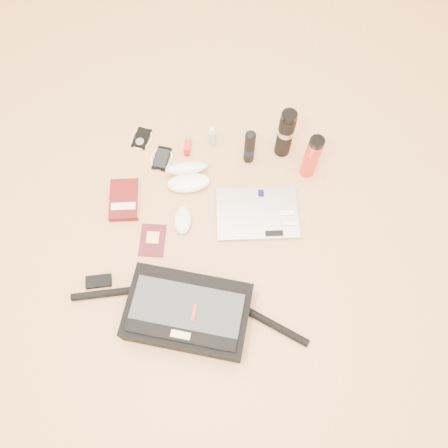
{
  "coord_description": "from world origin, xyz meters",
  "views": [
    {
      "loc": [
        0.13,
        -0.6,
        1.7
      ],
      "look_at": [
        0.05,
        0.08,
        0.06
      ],
      "focal_mm": 35.0,
      "sensor_mm": 36.0,
      "label": 1
    }
  ],
  "objects_px": {
    "laptop": "(258,214)",
    "thermos_red": "(312,157)",
    "thermos_black": "(285,134)",
    "messenger_bag": "(187,312)",
    "book": "(125,200)"
  },
  "relations": [
    {
      "from": "laptop",
      "to": "messenger_bag",
      "type": "bearing_deg",
      "value": -125.36
    },
    {
      "from": "messenger_bag",
      "to": "laptop",
      "type": "distance_m",
      "value": 0.51
    },
    {
      "from": "laptop",
      "to": "thermos_black",
      "type": "relative_size",
      "value": 1.39
    },
    {
      "from": "thermos_black",
      "to": "thermos_red",
      "type": "xyz_separation_m",
      "value": [
        0.12,
        -0.1,
        -0.01
      ]
    },
    {
      "from": "book",
      "to": "thermos_black",
      "type": "xyz_separation_m",
      "value": [
        0.65,
        0.33,
        0.12
      ]
    },
    {
      "from": "messenger_bag",
      "to": "thermos_black",
      "type": "xyz_separation_m",
      "value": [
        0.31,
        0.79,
        0.08
      ]
    },
    {
      "from": "messenger_bag",
      "to": "book",
      "type": "bearing_deg",
      "value": 131.3
    },
    {
      "from": "messenger_bag",
      "to": "laptop",
      "type": "height_order",
      "value": "messenger_bag"
    },
    {
      "from": "thermos_red",
      "to": "messenger_bag",
      "type": "bearing_deg",
      "value": -121.78
    },
    {
      "from": "laptop",
      "to": "thermos_red",
      "type": "bearing_deg",
      "value": 40.92
    },
    {
      "from": "book",
      "to": "laptop",
      "type": "bearing_deg",
      "value": -8.89
    },
    {
      "from": "thermos_black",
      "to": "thermos_red",
      "type": "bearing_deg",
      "value": -38.98
    },
    {
      "from": "messenger_bag",
      "to": "thermos_red",
      "type": "distance_m",
      "value": 0.82
    },
    {
      "from": "laptop",
      "to": "book",
      "type": "relative_size",
      "value": 1.83
    },
    {
      "from": "messenger_bag",
      "to": "thermos_black",
      "type": "relative_size",
      "value": 3.48
    }
  ]
}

